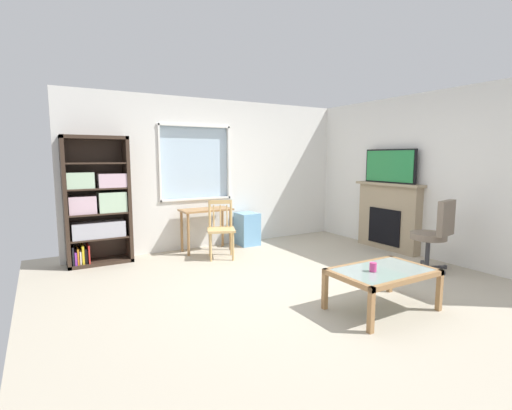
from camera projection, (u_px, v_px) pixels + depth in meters
name	position (u px, v px, depth m)	size (l,w,h in m)	color
ground	(293.00, 283.00, 4.70)	(6.03, 5.82, 0.02)	#B2A893
wall_back_with_window	(216.00, 175.00, 6.63)	(5.03, 0.15, 2.57)	silver
wall_right	(428.00, 176.00, 5.82)	(0.12, 5.02, 2.57)	silver
bookshelf	(97.00, 204.00, 5.46)	(0.90, 0.38, 1.88)	#38281E
desk_under_window	(206.00, 217.00, 6.24)	(0.85, 0.42, 0.72)	#A37547
wooden_chair	(221.00, 229.00, 5.82)	(0.54, 0.53, 0.90)	tan
plastic_drawer_unit	(247.00, 229.00, 6.72)	(0.35, 0.40, 0.58)	#72ADDB
fireplace	(388.00, 216.00, 6.35)	(0.26, 1.28, 1.14)	tan
tv	(390.00, 166.00, 6.23)	(0.06, 1.01, 0.57)	black
office_chair	(435.00, 232.00, 5.13)	(0.58, 0.57, 1.00)	#7A6B5B
coffee_table	(382.00, 275.00, 3.83)	(1.04, 0.68, 0.43)	#8C9E99
sippy_cup	(373.00, 267.00, 3.75)	(0.07, 0.07, 0.09)	#DB3D84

